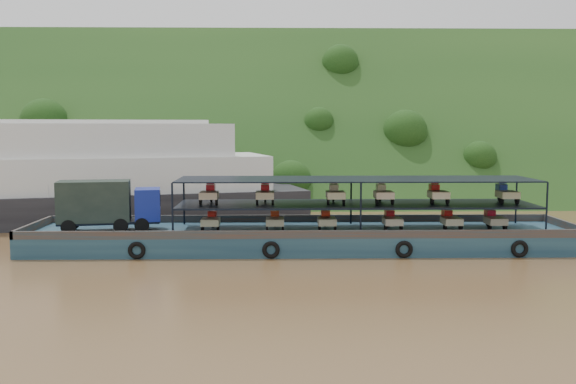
{
  "coord_description": "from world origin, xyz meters",
  "views": [
    {
      "loc": [
        -2.98,
        -42.94,
        7.87
      ],
      "look_at": [
        -2.0,
        3.0,
        3.2
      ],
      "focal_mm": 40.0,
      "sensor_mm": 36.0,
      "label": 1
    }
  ],
  "objects": [
    {
      "name": "ground",
      "position": [
        0.0,
        0.0,
        0.0
      ],
      "size": [
        160.0,
        160.0,
        0.0
      ],
      "primitive_type": "plane",
      "color": "brown",
      "rests_on": "ground"
    },
    {
      "name": "cargo_barge",
      "position": [
        -2.07,
        -1.66,
        1.11
      ],
      "size": [
        35.0,
        7.18,
        4.54
      ],
      "color": "#122C41",
      "rests_on": "ground"
    },
    {
      "name": "passenger_ferry",
      "position": [
        -21.42,
        10.59,
        3.66
      ],
      "size": [
        43.01,
        20.53,
        8.45
      ],
      "rotation": [
        0.0,
        0.0,
        0.25
      ],
      "color": "black",
      "rests_on": "ground"
    },
    {
      "name": "hillside",
      "position": [
        0.0,
        36.0,
        0.0
      ],
      "size": [
        140.0,
        39.6,
        39.6
      ],
      "primitive_type": "cube",
      "rotation": [
        0.79,
        0.0,
        0.0
      ],
      "color": "#163914",
      "rests_on": "ground"
    }
  ]
}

